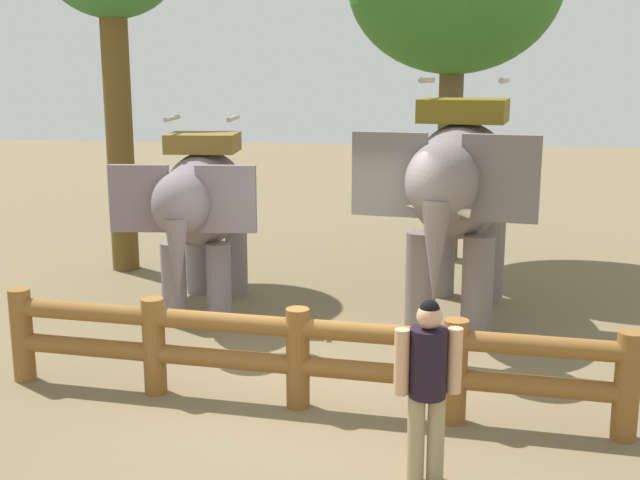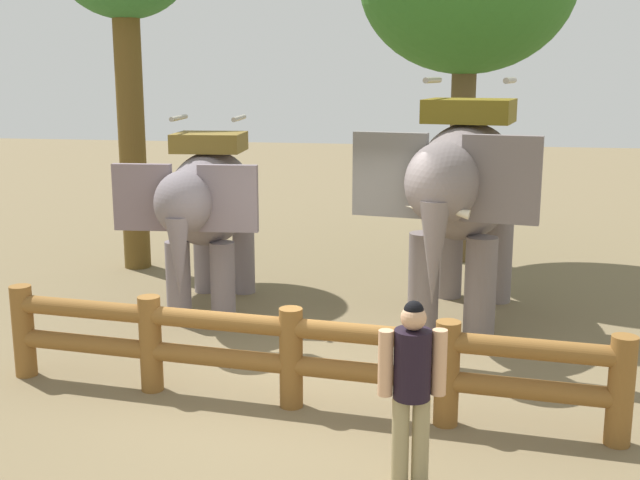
% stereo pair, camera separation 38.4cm
% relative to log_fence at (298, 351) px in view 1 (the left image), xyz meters
% --- Properties ---
extents(ground_plane, '(60.00, 60.00, 0.00)m').
position_rel_log_fence_xyz_m(ground_plane, '(0.00, 0.26, -0.60)').
color(ground_plane, brown).
extents(log_fence, '(6.53, 0.86, 1.05)m').
position_rel_log_fence_xyz_m(log_fence, '(0.00, 0.00, 0.00)').
color(log_fence, brown).
rests_on(log_fence, ground).
extents(elephant_near_left, '(1.85, 3.25, 2.78)m').
position_rel_log_fence_xyz_m(elephant_near_left, '(-1.86, 3.09, 0.96)').
color(elephant_near_left, slate).
rests_on(elephant_near_left, ground).
extents(elephant_center, '(2.29, 3.93, 3.31)m').
position_rel_log_fence_xyz_m(elephant_center, '(1.68, 3.20, 1.26)').
color(elephant_center, slate).
rests_on(elephant_center, ground).
extents(tourist_woman_in_black, '(0.55, 0.36, 1.59)m').
position_rel_log_fence_xyz_m(tourist_woman_in_black, '(1.30, -1.34, 0.32)').
color(tourist_woman_in_black, tan).
rests_on(tourist_woman_in_black, ground).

